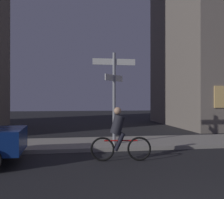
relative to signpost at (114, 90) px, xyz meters
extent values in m
cube|color=gray|center=(0.97, 0.50, -2.15)|extent=(40.00, 2.66, 0.14)
cylinder|color=gray|center=(0.00, 0.00, -0.33)|extent=(0.12, 0.12, 3.51)
cube|color=white|center=(0.00, 0.00, 1.08)|extent=(1.67, 0.03, 0.24)
cube|color=white|center=(0.00, 0.00, 0.45)|extent=(0.81, 0.81, 0.24)
cylinder|color=black|center=(-3.74, -1.19, -1.90)|extent=(0.65, 0.25, 0.64)
torus|color=black|center=(0.39, -2.27, -1.86)|extent=(0.72, 0.14, 0.72)
torus|color=black|center=(-0.70, -2.16, -1.86)|extent=(0.72, 0.14, 0.72)
cylinder|color=red|center=(-0.15, -2.21, -1.61)|extent=(1.00, 0.15, 0.04)
cylinder|color=#26262D|center=(-0.25, -2.20, -1.14)|extent=(0.48, 0.37, 0.61)
sphere|color=tan|center=(-0.25, -2.20, -0.72)|extent=(0.22, 0.22, 0.22)
cylinder|color=black|center=(-0.19, -2.12, -1.64)|extent=(0.35, 0.16, 0.55)
cylinder|color=black|center=(-0.21, -2.30, -1.64)|extent=(0.35, 0.16, 0.55)
cube|color=#F2C672|center=(6.48, 3.09, -0.22)|extent=(0.90, 0.06, 1.20)
camera|label=1|loc=(-1.57, -9.61, -0.40)|focal=40.47mm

